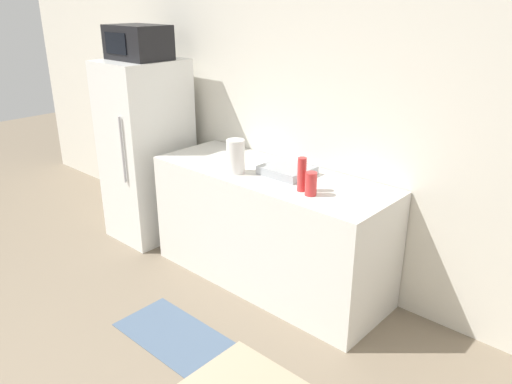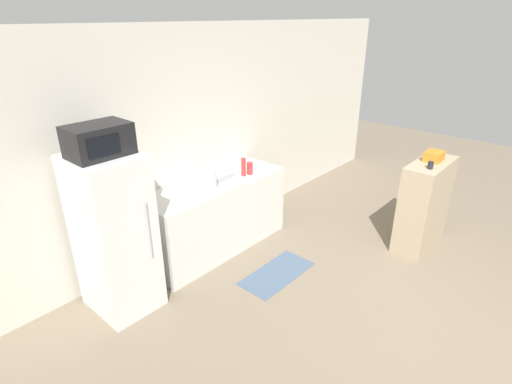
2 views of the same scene
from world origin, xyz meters
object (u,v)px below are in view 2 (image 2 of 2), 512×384
(refrigerator, at_px, (114,235))
(bottle_short, at_px, (250,168))
(paper_towel_roll, at_px, (211,180))
(bottle_tall, at_px, (243,167))
(jar, at_px, (430,165))
(basket, at_px, (434,156))
(microwave, at_px, (99,140))

(refrigerator, relative_size, bottle_short, 10.33)
(paper_towel_roll, bearing_deg, bottle_short, 1.03)
(bottle_tall, xyz_separation_m, jar, (1.15, -1.79, 0.14))
(paper_towel_roll, bearing_deg, bottle_tall, 3.34)
(bottle_short, relative_size, basket, 0.63)
(bottle_short, distance_m, basket, 2.18)
(paper_towel_roll, bearing_deg, basket, -40.09)
(refrigerator, xyz_separation_m, paper_towel_roll, (1.16, -0.07, 0.22))
(refrigerator, xyz_separation_m, basket, (3.17, -1.76, 0.36))
(refrigerator, height_order, paper_towel_roll, refrigerator)
(bottle_tall, bearing_deg, jar, -57.25)
(bottle_tall, distance_m, jar, 2.13)
(microwave, xyz_separation_m, jar, (2.87, -1.82, -0.57))
(bottle_tall, height_order, bottle_short, bottle_tall)
(bottle_short, xyz_separation_m, basket, (1.35, -1.70, 0.19))
(bottle_tall, xyz_separation_m, bottle_short, (0.09, -0.02, -0.04))
(bottle_tall, distance_m, basket, 2.25)
(microwave, height_order, paper_towel_roll, microwave)
(microwave, bearing_deg, basket, -29.03)
(refrigerator, distance_m, jar, 3.42)
(refrigerator, distance_m, paper_towel_roll, 1.19)
(basket, height_order, jar, basket)
(paper_towel_roll, bearing_deg, jar, -45.69)
(bottle_tall, height_order, paper_towel_roll, paper_towel_roll)
(bottle_short, bearing_deg, paper_towel_roll, -178.97)
(refrigerator, bearing_deg, paper_towel_roll, -3.61)
(microwave, bearing_deg, bottle_tall, -1.31)
(bottle_short, relative_size, paper_towel_roll, 0.63)
(refrigerator, bearing_deg, bottle_tall, -1.35)
(microwave, height_order, jar, microwave)
(bottle_tall, bearing_deg, paper_towel_roll, -176.66)
(microwave, xyz_separation_m, basket, (3.17, -1.76, -0.56))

